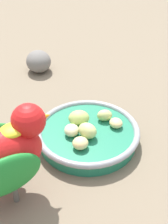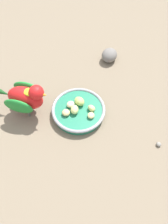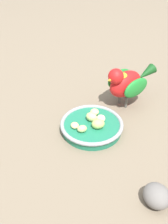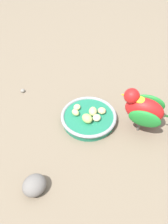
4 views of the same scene
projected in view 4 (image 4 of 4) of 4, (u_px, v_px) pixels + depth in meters
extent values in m
plane|color=#756651|center=(83.00, 117.00, 0.92)|extent=(4.00, 4.00, 0.00)
cylinder|color=#1E7251|center=(89.00, 119.00, 0.90)|extent=(0.18, 0.18, 0.03)
torus|color=#93969B|center=(89.00, 116.00, 0.89)|extent=(0.19, 0.19, 0.01)
ellipsoid|color=#B2CC66|center=(87.00, 118.00, 0.86)|extent=(0.05, 0.05, 0.03)
ellipsoid|color=#C6D17A|center=(75.00, 112.00, 0.89)|extent=(0.03, 0.03, 0.02)
ellipsoid|color=beige|center=(97.00, 118.00, 0.87)|extent=(0.04, 0.04, 0.02)
ellipsoid|color=#E5C67F|center=(77.00, 107.00, 0.91)|extent=(0.03, 0.03, 0.02)
ellipsoid|color=#E5C67F|center=(102.00, 111.00, 0.89)|extent=(0.03, 0.03, 0.02)
ellipsoid|color=#C6D17A|center=(93.00, 111.00, 0.89)|extent=(0.04, 0.04, 0.03)
cylinder|color=#59544C|center=(138.00, 126.00, 0.87)|extent=(0.01, 0.01, 0.04)
cylinder|color=#59544C|center=(141.00, 119.00, 0.89)|extent=(0.01, 0.01, 0.04)
ellipsoid|color=red|center=(144.00, 110.00, 0.83)|extent=(0.07, 0.13, 0.09)
ellipsoid|color=#1E7F2D|center=(145.00, 119.00, 0.80)|extent=(0.02, 0.10, 0.06)
ellipsoid|color=#1E7F2D|center=(149.00, 103.00, 0.85)|extent=(0.02, 0.10, 0.06)
sphere|color=red|center=(132.00, 96.00, 0.81)|extent=(0.05, 0.05, 0.05)
cone|color=orange|center=(124.00, 95.00, 0.82)|extent=(0.02, 0.02, 0.02)
ellipsoid|color=yellow|center=(139.00, 99.00, 0.81)|extent=(0.03, 0.04, 0.01)
ellipsoid|color=slate|center=(34.00, 185.00, 0.71)|extent=(0.08, 0.08, 0.05)
ellipsoid|color=gray|center=(23.00, 91.00, 1.01)|extent=(0.02, 0.02, 0.01)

